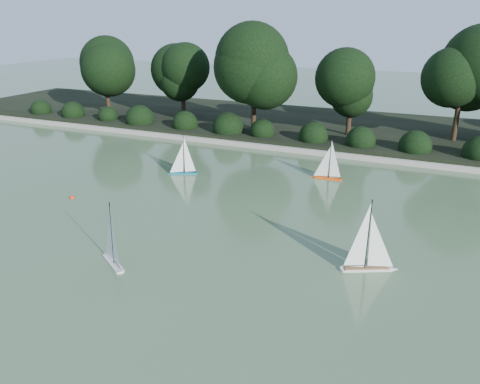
# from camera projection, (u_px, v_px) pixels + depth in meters

# --- Properties ---
(ground) EXTENTS (80.00, 80.00, 0.00)m
(ground) POSITION_uv_depth(u_px,v_px,m) (193.00, 259.00, 10.00)
(ground) COLOR #344C2E
(ground) RESTS_ON ground
(pond_coping) EXTENTS (40.00, 0.35, 0.18)m
(pond_coping) POSITION_uv_depth(u_px,v_px,m) (308.00, 151.00, 17.70)
(pond_coping) COLOR gray
(pond_coping) RESTS_ON ground
(far_bank) EXTENTS (40.00, 8.00, 0.30)m
(far_bank) POSITION_uv_depth(u_px,v_px,m) (332.00, 128.00, 21.11)
(far_bank) COLOR black
(far_bank) RESTS_ON ground
(tree_line) EXTENTS (26.31, 3.93, 4.39)m
(tree_line) POSITION_uv_depth(u_px,v_px,m) (359.00, 77.00, 18.43)
(tree_line) COLOR black
(tree_line) RESTS_ON ground
(shrub_hedge) EXTENTS (29.10, 1.10, 1.10)m
(shrub_hedge) POSITION_uv_depth(u_px,v_px,m) (315.00, 137.00, 18.34)
(shrub_hedge) COLOR black
(shrub_hedge) RESTS_ON ground
(sailboat_white_a) EXTENTS (0.98, 0.72, 1.49)m
(sailboat_white_a) POSITION_uv_depth(u_px,v_px,m) (111.00, 252.00, 9.79)
(sailboat_white_a) COLOR silver
(sailboat_white_a) RESTS_ON ground
(sailboat_white_b) EXTENTS (1.17, 0.68, 1.67)m
(sailboat_white_b) POSITION_uv_depth(u_px,v_px,m) (372.00, 259.00, 9.48)
(sailboat_white_b) COLOR silver
(sailboat_white_b) RESTS_ON ground
(sailboat_orange) EXTENTS (1.02, 0.23, 1.39)m
(sailboat_orange) POSITION_uv_depth(u_px,v_px,m) (325.00, 172.00, 14.90)
(sailboat_orange) COLOR #FE4405
(sailboat_orange) RESTS_ON ground
(sailboat_teal) EXTENTS (0.96, 0.58, 1.39)m
(sailboat_teal) POSITION_uv_depth(u_px,v_px,m) (181.00, 168.00, 15.33)
(sailboat_teal) COLOR #127185
(sailboat_teal) RESTS_ON ground
(race_buoy) EXTENTS (0.15, 0.15, 0.15)m
(race_buoy) POSITION_uv_depth(u_px,v_px,m) (72.00, 198.00, 13.36)
(race_buoy) COLOR red
(race_buoy) RESTS_ON ground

